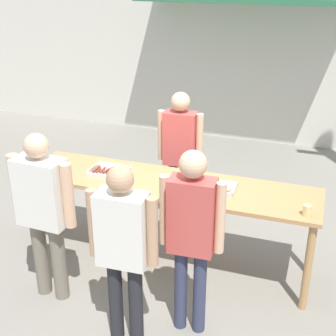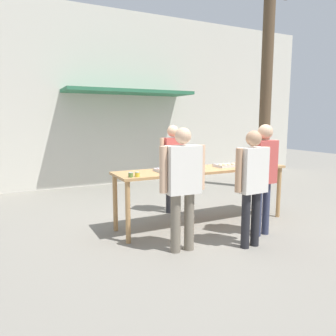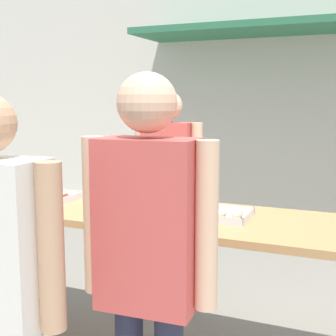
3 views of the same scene
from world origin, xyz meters
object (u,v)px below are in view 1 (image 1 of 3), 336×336
Objects in this scene: food_tray_sausages at (109,172)px; condiment_jar_ketchup at (44,172)px; beer_cup at (307,210)px; person_customer_with_cup at (192,228)px; person_customer_waiting_in_line at (123,242)px; person_customer_holding_hotdog at (43,205)px; food_tray_buns at (215,187)px; condiment_jar_mustard at (37,170)px; person_server_behind_table at (180,147)px.

food_tray_sausages is 5.50× the size of condiment_jar_ketchup.
person_customer_with_cup is at bearing -143.04° from beer_cup.
person_customer_waiting_in_line is (1.28, -0.90, -0.02)m from condiment_jar_ketchup.
food_tray_sausages is 0.89m from person_customer_holding_hotdog.
food_tray_buns is 0.23× the size of person_customer_with_cup.
person_customer_holding_hotdog is (-2.19, -0.62, -0.02)m from beer_cup.
beer_cup is at bearing -145.77° from person_customer_with_cup.
beer_cup is at bearing 0.08° from condiment_jar_mustard.
food_tray_sausages is 0.95m from person_server_behind_table.
person_server_behind_table is 1.00× the size of person_customer_holding_hotdog.
condiment_jar_ketchup reaches higher than food_tray_buns.
person_customer_with_cup is (1.74, -0.62, 0.04)m from condiment_jar_ketchup.
person_server_behind_table is at bearing -110.66° from person_customer_holding_hotdog.
food_tray_buns is at bearing 164.43° from beer_cup.
condiment_jar_mustard is 1.94m from person_customer_with_cup.
condiment_jar_mustard is at bearing -179.92° from beer_cup.
condiment_jar_mustard is 0.09m from condiment_jar_ketchup.
beer_cup is (2.67, 0.00, 0.02)m from condiment_jar_mustard.
person_customer_with_cup is at bearing -37.47° from food_tray_sausages.
food_tray_buns is 5.62× the size of condiment_jar_ketchup.
condiment_jar_ketchup is (-0.61, -0.25, 0.02)m from food_tray_sausages.
food_tray_buns is 1.82m from condiment_jar_mustard.
condiment_jar_mustard is 1.00× the size of condiment_jar_ketchup.
food_tray_sausages is 0.24× the size of person_customer_waiting_in_line.
condiment_jar_ketchup is (0.09, -0.01, 0.00)m from condiment_jar_mustard.
person_customer_with_cup reaches higher than person_server_behind_table.
person_customer_holding_hotdog is (-0.72, -1.67, -0.02)m from person_server_behind_table.
condiment_jar_ketchup is at bearing -38.04° from person_customer_waiting_in_line.
person_customer_with_cup is 0.54m from person_customer_waiting_in_line.
person_server_behind_table is 1.02× the size of person_customer_waiting_in_line.
condiment_jar_mustard is at bearing -172.32° from food_tray_buns.
condiment_jar_ketchup is at bearing -22.23° from person_customer_with_cup.
beer_cup is (1.97, -0.24, 0.04)m from food_tray_sausages.
person_customer_waiting_in_line reaches higher than food_tray_sausages.
person_customer_waiting_in_line is (1.37, -0.91, -0.02)m from condiment_jar_mustard.
food_tray_buns is 1.73m from condiment_jar_ketchup.
food_tray_buns is 1.23m from person_customer_waiting_in_line.
person_customer_holding_hotdog is 0.98× the size of person_customer_with_cup.
beer_cup is at bearing 0.27° from condiment_jar_ketchup.
condiment_jar_ketchup is 1.53m from person_server_behind_table.
person_customer_holding_hotdog is at bearing -104.33° from food_tray_sausages.
beer_cup is at bearing -161.43° from person_customer_holding_hotdog.
person_customer_with_cup reaches higher than condiment_jar_ketchup.
food_tray_buns is 0.25× the size of person_customer_waiting_in_line.
person_server_behind_table is at bearing 126.99° from food_tray_buns.
food_tray_buns is at bearing -144.28° from person_customer_holding_hotdog.
person_customer_holding_hotdog is at bearing -20.82° from person_customer_waiting_in_line.
beer_cup is 2.28m from person_customer_holding_hotdog.
food_tray_sausages is 1.11m from food_tray_buns.
food_tray_sausages is at bearing 173.03° from beer_cup.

